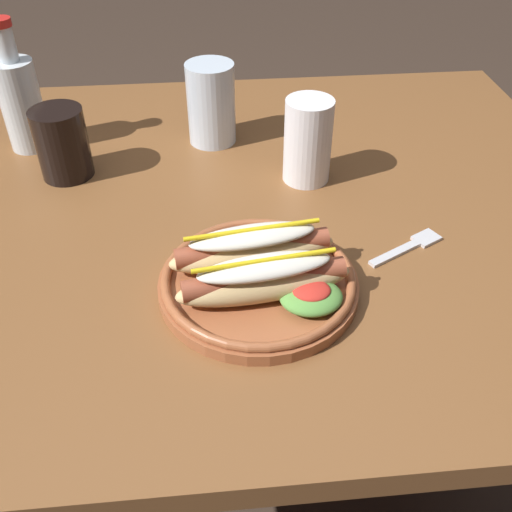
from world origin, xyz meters
TOP-DOWN VIEW (x-y plane):
  - ground_plane at (0.00, 0.00)m, footprint 8.00×8.00m
  - dining_table at (0.00, 0.00)m, footprint 1.18×0.92m
  - hot_dog_plate at (0.03, -0.20)m, footprint 0.25×0.25m
  - fork at (0.24, -0.13)m, footprint 0.11×0.07m
  - soda_cup at (-0.25, 0.11)m, footprint 0.08×0.08m
  - water_cup at (-0.01, 0.20)m, footprint 0.08×0.08m
  - extra_cup at (0.13, 0.06)m, footprint 0.07×0.07m
  - glass_bottle at (-0.33, 0.21)m, footprint 0.07×0.07m

SIDE VIEW (x-z plane):
  - ground_plane at x=0.00m, z-range 0.00..0.00m
  - dining_table at x=0.00m, z-range 0.27..1.01m
  - fork at x=0.24m, z-range 0.74..0.74m
  - hot_dog_plate at x=0.03m, z-range 0.73..0.80m
  - soda_cup at x=-0.25m, z-range 0.74..0.85m
  - extra_cup at x=0.13m, z-range 0.74..0.87m
  - water_cup at x=-0.01m, z-range 0.74..0.88m
  - glass_bottle at x=-0.33m, z-range 0.72..0.93m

